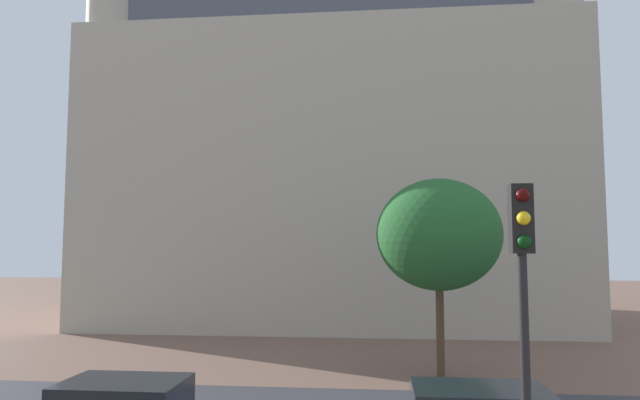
# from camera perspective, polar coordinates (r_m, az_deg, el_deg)

# --- Properties ---
(landmark_building) EXTENTS (25.05, 16.10, 32.49)m
(landmark_building) POSITION_cam_1_polar(r_m,az_deg,el_deg) (33.79, 1.42, 4.40)
(landmark_building) COLOR #B2A893
(landmark_building) RESTS_ON ground_plane
(traffic_light_pole) EXTENTS (0.28, 0.34, 4.84)m
(traffic_light_pole) POSITION_cam_1_polar(r_m,az_deg,el_deg) (7.76, 19.91, -9.31)
(traffic_light_pole) COLOR black
(traffic_light_pole) RESTS_ON ground_plane
(tree_curb_far) EXTENTS (3.97, 3.97, 6.23)m
(tree_curb_far) POSITION_cam_1_polar(r_m,az_deg,el_deg) (18.40, 11.91, -3.46)
(tree_curb_far) COLOR #4C3823
(tree_curb_far) RESTS_ON ground_plane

